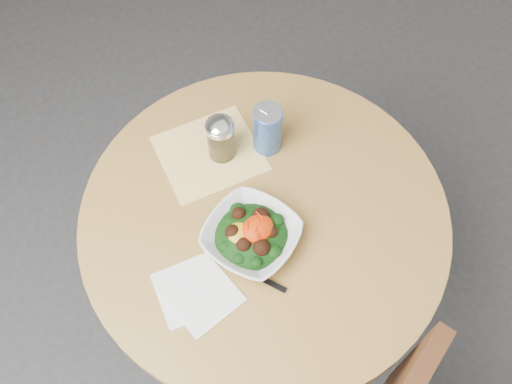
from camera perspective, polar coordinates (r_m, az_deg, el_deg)
ground at (r=2.07m, az=0.58°, el=-11.79°), size 6.00×6.00×0.00m
table at (r=1.56m, az=0.75°, el=-5.50°), size 0.90×0.90×0.75m
cloth_napkin at (r=1.47m, az=-4.64°, el=3.87°), size 0.29×0.28×0.00m
paper_napkins at (r=1.30m, az=-6.00°, el=-10.02°), size 0.17×0.19×0.00m
salad_bowl at (r=1.32m, az=-0.47°, el=-4.37°), size 0.27×0.27×0.08m
fork at (r=1.31m, az=-0.94°, el=-7.87°), size 0.09×0.18×0.00m
spice_shaker at (r=1.42m, az=-3.53°, el=5.38°), size 0.07×0.07×0.13m
beverage_can at (r=1.43m, az=1.16°, el=6.32°), size 0.07×0.07×0.14m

